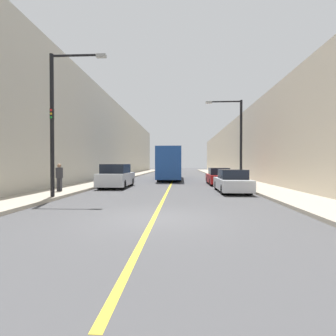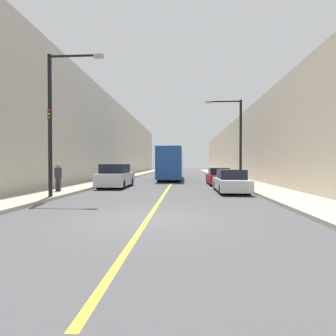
{
  "view_description": "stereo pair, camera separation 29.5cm",
  "coord_description": "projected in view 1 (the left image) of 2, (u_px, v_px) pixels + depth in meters",
  "views": [
    {
      "loc": [
        0.93,
        -8.76,
        1.86
      ],
      "look_at": [
        -0.36,
        16.35,
        1.44
      ],
      "focal_mm": 28.0,
      "sensor_mm": 36.0,
      "label": 1
    },
    {
      "loc": [
        1.23,
        -8.74,
        1.86
      ],
      "look_at": [
        -0.36,
        16.35,
        1.44
      ],
      "focal_mm": 28.0,
      "sensor_mm": 36.0,
      "label": 2
    }
  ],
  "objects": [
    {
      "name": "building_row_left",
      "position": [
        107.0,
        141.0,
        39.22
      ],
      "size": [
        4.0,
        72.0,
        10.46
      ],
      "primitive_type": "cube",
      "color": "#B7B2A3",
      "rests_on": "ground"
    },
    {
      "name": "parked_suv_left",
      "position": [
        116.0,
        177.0,
        20.34
      ],
      "size": [
        2.0,
        4.86,
        1.82
      ],
      "color": "silver",
      "rests_on": "ground"
    },
    {
      "name": "pedestrian",
      "position": [
        59.0,
        177.0,
        16.11
      ],
      "size": [
        0.37,
        0.24,
        1.69
      ],
      "color": "#2D2D33",
      "rests_on": "sidewalk_left"
    },
    {
      "name": "street_lamp_right",
      "position": [
        237.0,
        136.0,
        20.96
      ],
      "size": [
        2.93,
        0.24,
        6.77
      ],
      "color": "black",
      "rests_on": "sidewalk_right"
    },
    {
      "name": "road_center_line",
      "position": [
        175.0,
        176.0,
        38.78
      ],
      "size": [
        0.16,
        72.0,
        0.01
      ],
      "primitive_type": "cube",
      "color": "gold",
      "rests_on": "ground"
    },
    {
      "name": "sidewalk_right",
      "position": [
        221.0,
        176.0,
        38.43
      ],
      "size": [
        2.76,
        72.0,
        0.16
      ],
      "primitive_type": "cube",
      "color": "#A89E8C",
      "rests_on": "ground"
    },
    {
      "name": "car_right_near",
      "position": [
        232.0,
        182.0,
        16.95
      ],
      "size": [
        1.82,
        4.66,
        1.48
      ],
      "color": "silver",
      "rests_on": "ground"
    },
    {
      "name": "street_lamp_left",
      "position": [
        57.0,
        114.0,
        13.4
      ],
      "size": [
        2.93,
        0.24,
        7.3
      ],
      "color": "black",
      "rests_on": "sidewalk_left"
    },
    {
      "name": "bus",
      "position": [
        171.0,
        163.0,
        30.4
      ],
      "size": [
        2.5,
        11.32,
        3.56
      ],
      "color": "#1E4793",
      "rests_on": "ground"
    },
    {
      "name": "ground_plane",
      "position": [
        154.0,
        219.0,
        8.83
      ],
      "size": [
        200.0,
        200.0,
        0.0
      ],
      "primitive_type": "plane",
      "color": "#474749"
    },
    {
      "name": "building_row_right",
      "position": [
        245.0,
        149.0,
        38.2
      ],
      "size": [
        4.0,
        72.0,
        7.95
      ],
      "primitive_type": "cube",
      "color": "beige",
      "rests_on": "ground"
    },
    {
      "name": "traffic_light",
      "position": [
        52.0,
        149.0,
        13.24
      ],
      "size": [
        0.16,
        0.18,
        4.48
      ],
      "color": "black",
      "rests_on": "sidewalk_left"
    },
    {
      "name": "sidewalk_left",
      "position": [
        130.0,
        175.0,
        39.13
      ],
      "size": [
        2.76,
        72.0,
        0.16
      ],
      "primitive_type": "cube",
      "color": "#A89E8C",
      "rests_on": "ground"
    },
    {
      "name": "car_right_mid",
      "position": [
        218.0,
        177.0,
        23.15
      ],
      "size": [
        1.84,
        4.56,
        1.48
      ],
      "color": "maroon",
      "rests_on": "ground"
    }
  ]
}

